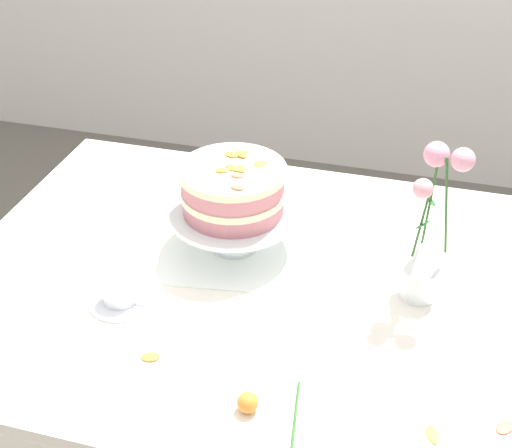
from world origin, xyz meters
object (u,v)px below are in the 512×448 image
(flower_vase, at_px, (426,246))
(fallen_rose, at_px, (251,403))
(teacup, at_px, (120,293))
(layer_cake, at_px, (233,189))
(cake_stand, at_px, (234,217))
(dining_table, at_px, (270,320))

(flower_vase, relative_size, fallen_rose, 2.43)
(flower_vase, relative_size, teacup, 2.66)
(fallen_rose, bearing_deg, layer_cake, 110.27)
(cake_stand, distance_m, fallen_rose, 0.49)
(layer_cake, height_order, flower_vase, flower_vase)
(layer_cake, bearing_deg, cake_stand, -122.85)
(cake_stand, xyz_separation_m, fallen_rose, (0.17, -0.45, -0.07))
(layer_cake, distance_m, flower_vase, 0.43)
(dining_table, xyz_separation_m, cake_stand, (-0.12, 0.12, 0.17))
(flower_vase, bearing_deg, fallen_rose, -123.12)
(teacup, bearing_deg, flower_vase, 17.40)
(cake_stand, relative_size, layer_cake, 1.23)
(teacup, bearing_deg, dining_table, 23.73)
(dining_table, distance_m, flower_vase, 0.38)
(teacup, bearing_deg, fallen_rose, -31.33)
(layer_cake, bearing_deg, flower_vase, -8.62)
(cake_stand, xyz_separation_m, teacup, (-0.17, -0.25, -0.06))
(dining_table, height_order, layer_cake, layer_cake)
(flower_vase, distance_m, teacup, 0.63)
(dining_table, relative_size, layer_cake, 5.96)
(flower_vase, xyz_separation_m, fallen_rose, (-0.25, -0.39, -0.11))
(layer_cake, bearing_deg, fallen_rose, -69.73)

